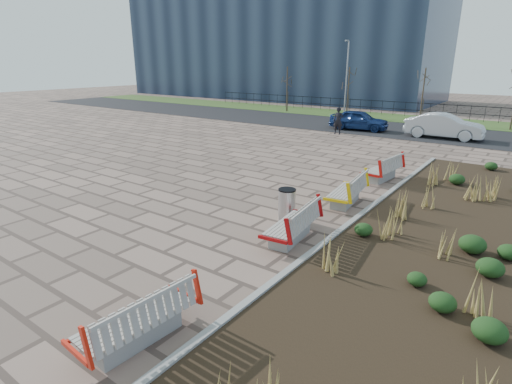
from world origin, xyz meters
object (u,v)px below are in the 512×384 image
Objects in this scene: bench_b at (290,222)px; litter_bin at (287,205)px; lamp_west at (346,80)px; bench_c at (346,189)px; bench_a at (135,316)px; bench_d at (382,168)px; car_silver at (444,126)px; pedestrian at (338,121)px; car_blue at (359,120)px.

litter_bin is at bearing 118.93° from bench_b.
bench_c is at bearing -65.84° from lamp_west.
bench_a is 8.42m from bench_c.
bench_d is 11.10m from car_silver.
pedestrian is at bearing 109.35° from bench_c.
car_blue is (-5.44, 14.46, 0.19)m from bench_c.
bench_d is at bearing 83.39° from bench_b.
pedestrian reaches higher than car_blue.
bench_c is at bearing -83.75° from bench_d.
car_silver is (0.78, 16.86, 0.29)m from litter_bin.
litter_bin is (-0.83, 6.11, -0.03)m from bench_a.
lamp_west is at bearing 25.70° from car_blue.
pedestrian reaches higher than litter_bin.
car_silver is (-0.05, 22.97, 0.26)m from bench_a.
car_silver reaches higher than litter_bin.
car_silver is at bearing -95.77° from car_blue.
car_blue is (-5.44, 22.88, 0.19)m from bench_a.
bench_a is at bearing -96.61° from bench_b.
lamp_west is (-8.95, 5.52, 2.28)m from car_silver.
bench_a is at bearing -173.34° from car_blue.
bench_c is 22.13m from lamp_west.
lamp_west is at bearing 103.09° from pedestrian.
lamp_west is at bearing 107.56° from bench_c.
bench_a is 1.00× the size of bench_b.
car_blue is at bearing 105.37° from litter_bin.
bench_b is at bearing -69.08° from lamp_west.
bench_a is 2.25× the size of litter_bin.
car_blue is (-5.44, 11.01, 0.19)m from bench_d.
litter_bin is 16.88m from car_silver.
litter_bin is at bearing -116.34° from bench_c.
bench_b is 25.33m from lamp_west.
pedestrian is 6.34m from car_silver.
litter_bin is at bearing -171.35° from car_blue.
lamp_west reaches higher than bench_a.
bench_a and bench_d have the same top height.
pedestrian is (-5.91, 12.14, 0.36)m from bench_c.
lamp_west is (-8.17, 22.38, 2.57)m from litter_bin.
car_silver is (5.39, 0.09, 0.07)m from car_blue.
bench_c is 0.54× the size of car_blue.
bench_d is at bearing 93.90° from bench_a.
bench_d is at bearing 177.54° from car_silver.
bench_b is 0.47× the size of car_silver.
pedestrian reaches higher than bench_b.
litter_bin is (-0.83, -2.31, -0.03)m from bench_c.
bench_c is at bearing -166.10° from car_blue.
lamp_west is (-3.56, 5.60, 2.35)m from car_blue.
car_silver is at bearing 87.34° from litter_bin.
lamp_west reaches higher than bench_b.
bench_b and bench_c have the same top height.
litter_bin is 0.54× the size of pedestrian.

